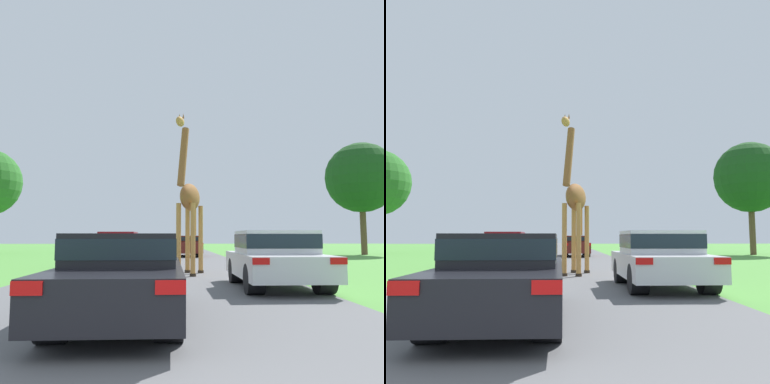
{
  "view_description": "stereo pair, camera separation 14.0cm",
  "coord_description": "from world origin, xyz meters",
  "views": [
    {
      "loc": [
        0.36,
        -1.71,
        1.27
      ],
      "look_at": [
        1.11,
        12.45,
        2.86
      ],
      "focal_mm": 38.0,
      "sensor_mm": 36.0,
      "label": 1
    },
    {
      "loc": [
        0.5,
        -1.72,
        1.27
      ],
      "look_at": [
        1.11,
        12.45,
        2.86
      ],
      "focal_mm": 38.0,
      "sensor_mm": 36.0,
      "label": 2
    }
  ],
  "objects": [
    {
      "name": "car_far_ahead",
      "position": [
        3.04,
        8.63,
        0.77
      ],
      "size": [
        1.99,
        4.01,
        1.44
      ],
      "color": "silver",
      "rests_on": "ground"
    },
    {
      "name": "giraffe_near_road",
      "position": [
        1.01,
        12.33,
        2.55
      ],
      "size": [
        1.11,
        2.71,
        5.29
      ],
      "rotation": [
        0.0,
        0.0,
        2.87
      ],
      "color": "#B77F3D",
      "rests_on": "ground"
    },
    {
      "name": "road",
      "position": [
        0.0,
        30.0,
        0.0
      ],
      "size": [
        7.91,
        120.0,
        0.0
      ],
      "color": "#5B5B5E",
      "rests_on": "ground"
    },
    {
      "name": "car_lead_maroon",
      "position": [
        -0.36,
        4.77,
        0.71
      ],
      "size": [
        1.76,
        4.52,
        1.33
      ],
      "color": "black",
      "rests_on": "ground"
    },
    {
      "name": "tree_left_edge",
      "position": [
        14.67,
        27.77,
        5.73
      ],
      "size": [
        5.26,
        5.26,
        8.38
      ],
      "color": "brown",
      "rests_on": "ground"
    },
    {
      "name": "car_queue_left",
      "position": [
        1.55,
        26.16,
        0.74
      ],
      "size": [
        1.77,
        4.47,
        1.38
      ],
      "color": "#561914",
      "rests_on": "ground"
    },
    {
      "name": "car_queue_right",
      "position": [
        -2.01,
        17.13,
        0.8
      ],
      "size": [
        1.75,
        4.79,
        1.52
      ],
      "color": "maroon",
      "rests_on": "ground"
    }
  ]
}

